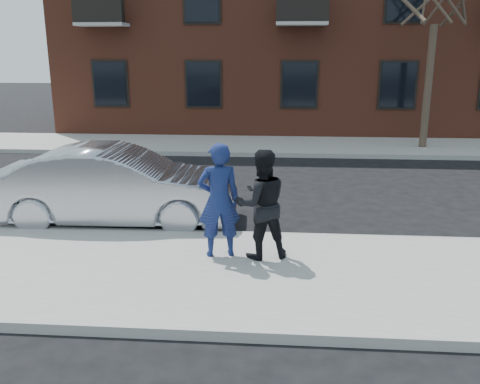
{
  "coord_description": "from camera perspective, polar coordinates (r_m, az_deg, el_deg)",
  "views": [
    {
      "loc": [
        -0.66,
        -7.48,
        3.45
      ],
      "look_at": [
        -1.27,
        0.4,
        1.26
      ],
      "focal_mm": 38.0,
      "sensor_mm": 36.0,
      "label": 1
    }
  ],
  "objects": [
    {
      "name": "man_peacoat",
      "position": [
        8.25,
        2.42,
        -1.39
      ],
      "size": [
        1.04,
        0.9,
        1.81
      ],
      "rotation": [
        0.0,
        0.0,
        3.42
      ],
      "color": "black",
      "rests_on": "near_sidewalk"
    },
    {
      "name": "man_hoodie",
      "position": [
        8.3,
        -2.39,
        -0.93
      ],
      "size": [
        0.79,
        0.61,
        1.91
      ],
      "rotation": [
        0.0,
        0.0,
        3.39
      ],
      "color": "navy",
      "rests_on": "near_sidewalk"
    },
    {
      "name": "silver_sedan",
      "position": [
        10.65,
        -13.67,
        0.65
      ],
      "size": [
        4.93,
        1.88,
        1.6
      ],
      "primitive_type": "imported",
      "rotation": [
        0.0,
        0.0,
        1.61
      ],
      "color": "#999BA3",
      "rests_on": "ground"
    },
    {
      "name": "far_sidewalk",
      "position": [
        19.05,
        6.35,
        5.18
      ],
      "size": [
        50.0,
        3.5,
        0.15
      ],
      "primitive_type": "cube",
      "color": "gray",
      "rests_on": "ground"
    },
    {
      "name": "ground",
      "position": [
        8.27,
        8.7,
        -9.37
      ],
      "size": [
        100.0,
        100.0,
        0.0
      ],
      "primitive_type": "plane",
      "color": "black",
      "rests_on": "ground"
    },
    {
      "name": "near_curb",
      "position": [
        9.66,
        8.08,
        -5.11
      ],
      "size": [
        50.0,
        0.1,
        0.15
      ],
      "primitive_type": "cube",
      "color": "#999691",
      "rests_on": "ground"
    },
    {
      "name": "far_curb",
      "position": [
        17.28,
        6.53,
        4.12
      ],
      "size": [
        50.0,
        0.1,
        0.15
      ],
      "primitive_type": "cube",
      "color": "#999691",
      "rests_on": "ground"
    },
    {
      "name": "near_sidewalk",
      "position": [
        8.01,
        8.84,
        -9.63
      ],
      "size": [
        50.0,
        3.5,
        0.15
      ],
      "primitive_type": "cube",
      "color": "gray",
      "rests_on": "ground"
    }
  ]
}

